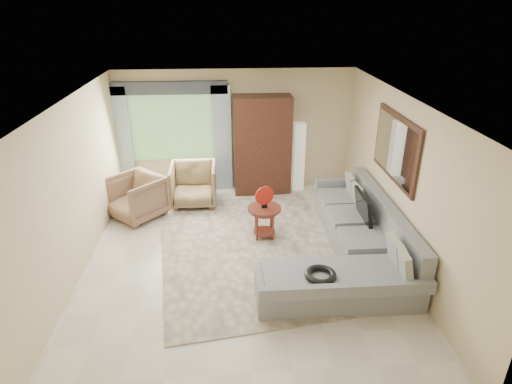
{
  "coord_description": "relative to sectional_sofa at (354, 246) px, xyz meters",
  "views": [
    {
      "loc": [
        -0.19,
        -5.91,
        3.92
      ],
      "look_at": [
        0.25,
        0.35,
        1.05
      ],
      "focal_mm": 30.0,
      "sensor_mm": 36.0,
      "label": 1
    }
  ],
  "objects": [
    {
      "name": "potted_plant",
      "position": [
        -4.16,
        2.99,
        -0.05
      ],
      "size": [
        0.53,
        0.5,
        0.48
      ],
      "primitive_type": "imported",
      "rotation": [
        0.0,
        0.0,
        -0.36
      ],
      "color": "#999999",
      "rests_on": "ground"
    },
    {
      "name": "wall_mirror",
      "position": [
        0.68,
        0.53,
        1.47
      ],
      "size": [
        0.05,
        1.7,
        1.05
      ],
      "color": "black",
      "rests_on": "wall_right"
    },
    {
      "name": "ground",
      "position": [
        -1.78,
        0.18,
        -0.28
      ],
      "size": [
        6.0,
        6.0,
        0.0
      ],
      "primitive_type": "plane",
      "color": "silver",
      "rests_on": "ground"
    },
    {
      "name": "floor_lamp",
      "position": [
        -0.43,
        2.96,
        0.47
      ],
      "size": [
        0.24,
        0.24,
        1.5
      ],
      "primitive_type": "cube",
      "color": "silver",
      "rests_on": "ground"
    },
    {
      "name": "sectional_sofa",
      "position": [
        0.0,
        0.0,
        0.0
      ],
      "size": [
        2.3,
        3.46,
        0.9
      ],
      "color": "gray",
      "rests_on": "ground"
    },
    {
      "name": "window",
      "position": [
        -3.13,
        3.15,
        1.12
      ],
      "size": [
        1.8,
        0.04,
        1.4
      ],
      "primitive_type": "cube",
      "color": "#669E59",
      "rests_on": "wall_back"
    },
    {
      "name": "armchair_left",
      "position": [
        -3.75,
        1.82,
        0.14
      ],
      "size": [
        1.29,
        1.29,
        0.84
      ],
      "primitive_type": "imported",
      "rotation": [
        0.0,
        0.0,
        -0.75
      ],
      "color": "#88674A",
      "rests_on": "ground"
    },
    {
      "name": "coffee_table",
      "position": [
        -1.36,
        0.87,
        0.03
      ],
      "size": [
        0.59,
        0.59,
        0.59
      ],
      "rotation": [
        0.0,
        0.0,
        -0.26
      ],
      "color": "#4D1F14",
      "rests_on": "ground"
    },
    {
      "name": "red_disc",
      "position": [
        -1.36,
        0.87,
        0.54
      ],
      "size": [
        0.33,
        0.12,
        0.34
      ],
      "primitive_type": "cylinder",
      "rotation": [
        1.57,
        0.0,
        0.29
      ],
      "color": "#AA1F11",
      "rests_on": "coffee_table"
    },
    {
      "name": "armchair_right",
      "position": [
        -2.69,
        2.35,
        0.14
      ],
      "size": [
        0.92,
        0.94,
        0.85
      ],
      "primitive_type": "imported",
      "rotation": [
        0.0,
        0.0,
        0.01
      ],
      "color": "#90794E",
      "rests_on": "ground"
    },
    {
      "name": "curtain_right",
      "position": [
        -2.08,
        3.06,
        0.87
      ],
      "size": [
        0.4,
        0.08,
        2.3
      ],
      "primitive_type": "cube",
      "color": "#9EB7CC",
      "rests_on": "ground"
    },
    {
      "name": "area_rug",
      "position": [
        -1.61,
        0.49,
        -0.27
      ],
      "size": [
        3.52,
        4.38,
        0.02
      ],
      "primitive_type": "cube",
      "rotation": [
        0.0,
        0.0,
        0.14
      ],
      "color": "beige",
      "rests_on": "ground"
    },
    {
      "name": "curtain_left",
      "position": [
        -4.18,
        3.06,
        0.87
      ],
      "size": [
        0.4,
        0.08,
        2.3
      ],
      "primitive_type": "cube",
      "color": "#9EB7CC",
      "rests_on": "ground"
    },
    {
      "name": "tv_screen",
      "position": [
        0.27,
        0.52,
        0.44
      ],
      "size": [
        0.14,
        0.74,
        0.48
      ],
      "primitive_type": "cube",
      "rotation": [
        0.0,
        -0.17,
        0.0
      ],
      "color": "black",
      "rests_on": "sectional_sofa"
    },
    {
      "name": "valance",
      "position": [
        -3.13,
        3.08,
        1.97
      ],
      "size": [
        2.4,
        0.12,
        0.26
      ],
      "primitive_type": "cube",
      "color": "#1E232D",
      "rests_on": "wall_back"
    },
    {
      "name": "armoire",
      "position": [
        -1.23,
        2.9,
        0.77
      ],
      "size": [
        1.2,
        0.55,
        2.1
      ],
      "primitive_type": "cube",
      "color": "black",
      "rests_on": "ground"
    },
    {
      "name": "garden_hose",
      "position": [
        -0.78,
        -1.08,
        0.26
      ],
      "size": [
        0.43,
        0.43,
        0.09
      ],
      "primitive_type": "torus",
      "color": "black",
      "rests_on": "sectional_sofa"
    }
  ]
}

